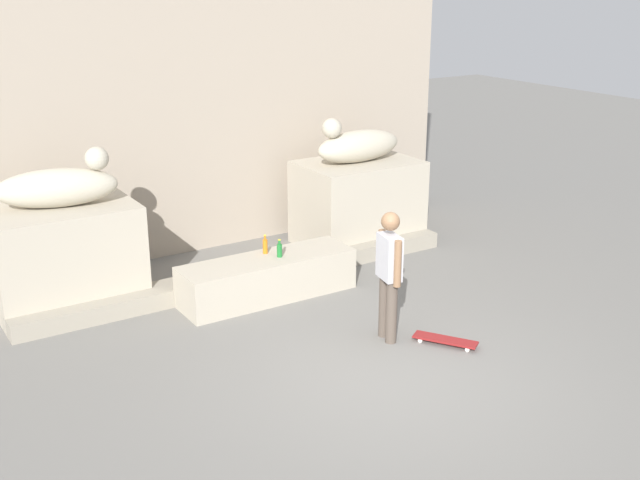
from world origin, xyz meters
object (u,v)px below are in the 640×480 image
at_px(bottle_green, 280,250).
at_px(bottle_orange, 265,246).
at_px(statue_reclining_right, 357,145).
at_px(statue_reclining_left, 59,186).
at_px(skateboard, 445,340).
at_px(skater, 389,271).

bearing_deg(bottle_green, bottle_orange, 113.13).
bearing_deg(bottle_orange, statue_reclining_right, 25.32).
xyz_separation_m(statue_reclining_left, bottle_orange, (2.49, -1.10, -0.99)).
distance_m(skateboard, bottle_green, 2.71).
bearing_deg(skateboard, bottle_orange, 168.47).
bearing_deg(skater, statue_reclining_right, 162.42).
bearing_deg(statue_reclining_left, bottle_orange, -11.30).
xyz_separation_m(skateboard, bottle_green, (-0.96, 2.46, 0.63)).
height_order(statue_reclining_right, bottle_orange, statue_reclining_right).
height_order(statue_reclining_left, bottle_orange, statue_reclining_left).
xyz_separation_m(statue_reclining_left, skater, (3.04, -3.27, -0.77)).
relative_size(skater, bottle_green, 6.47).
relative_size(statue_reclining_left, skateboard, 2.16).
bearing_deg(skater, bottle_green, -155.83).
relative_size(statue_reclining_right, skater, 0.97).
xyz_separation_m(skater, bottle_orange, (-0.55, 2.17, -0.22)).
bearing_deg(skateboard, statue_reclining_right, 128.32).
xyz_separation_m(bottle_orange, bottle_green, (0.10, -0.24, -0.01)).
height_order(skateboard, bottle_orange, bottle_orange).
bearing_deg(skater, statue_reclining_left, -126.01).
xyz_separation_m(skater, bottle_green, (-0.45, 1.94, -0.23)).
bearing_deg(bottle_orange, skateboard, -68.56).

